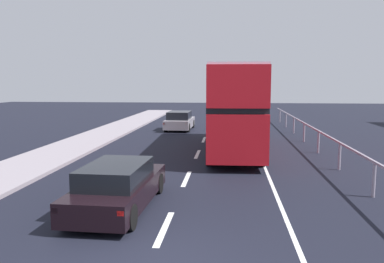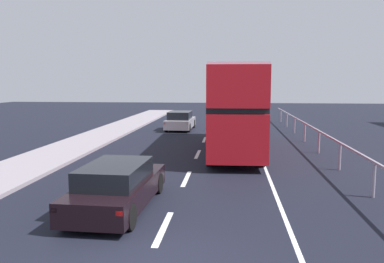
# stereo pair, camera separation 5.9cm
# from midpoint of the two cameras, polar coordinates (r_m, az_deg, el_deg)

# --- Properties ---
(lane_paint_markings) EXTENTS (3.20, 46.00, 0.01)m
(lane_paint_markings) POSITION_cam_midpoint_polar(r_m,az_deg,el_deg) (15.71, 6.56, -5.87)
(lane_paint_markings) COLOR silver
(lane_paint_markings) RESTS_ON ground
(bridge_side_railing) EXTENTS (0.10, 42.00, 1.14)m
(bridge_side_railing) POSITION_cam_midpoint_polar(r_m,az_deg,el_deg) (16.88, 20.68, -2.17)
(bridge_side_railing) COLOR gray
(bridge_side_railing) RESTS_ON ground
(double_decker_bus_red) EXTENTS (2.76, 11.10, 4.31)m
(double_decker_bus_red) POSITION_cam_midpoint_polar(r_m,az_deg,el_deg) (20.45, 5.87, 3.72)
(double_decker_bus_red) COLOR #B1121A
(double_decker_bus_red) RESTS_ON ground
(hatchback_car_near) EXTENTS (1.91, 4.65, 1.32)m
(hatchback_car_near) POSITION_cam_midpoint_polar(r_m,az_deg,el_deg) (11.29, -10.86, -7.86)
(hatchback_car_near) COLOR black
(hatchback_car_near) RESTS_ON ground
(sedan_car_ahead) EXTENTS (1.92, 4.16, 1.38)m
(sedan_car_ahead) POSITION_cam_midpoint_polar(r_m,az_deg,el_deg) (29.18, -1.87, 1.55)
(sedan_car_ahead) COLOR gray
(sedan_car_ahead) RESTS_ON ground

